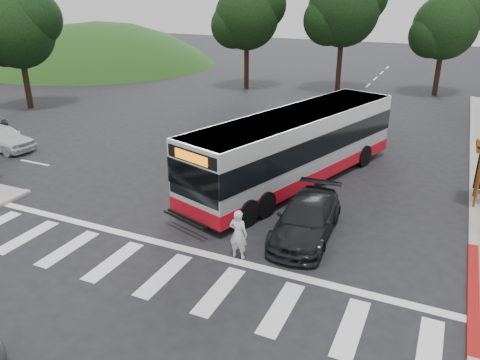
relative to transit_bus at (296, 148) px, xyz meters
The scene contains 13 objects.
ground 4.75m from the transit_bus, 106.87° to the right, with size 140.00×140.00×0.00m, color black.
curb_east 8.71m from the transit_bus, 25.87° to the left, with size 0.30×40.00×0.15m, color #9E9991.
curb_east_red 10.06m from the transit_bus, 39.09° to the right, with size 0.32×6.00×0.15m, color maroon.
hillside_nw 42.11m from the transit_bus, 142.29° to the left, with size 44.00×44.00×10.00m, color #1A3F14.
crosswalk_ladder 9.50m from the transit_bus, 97.95° to the right, with size 18.00×2.60×0.01m, color silver.
tree_north_a 22.66m from the transit_bus, 98.37° to the left, with size 6.60×6.15×10.17m.
tree_north_b 24.60m from the transit_bus, 78.65° to the left, with size 5.72×5.33×8.43m.
tree_north_c 23.23m from the transit_bus, 119.53° to the left, with size 6.16×5.74×9.30m.
tree_west_a 24.27m from the transit_bus, 165.98° to the left, with size 5.72×5.33×8.43m.
transit_bus is the anchor object (origin of this frame).
pedestrian 7.32m from the transit_bus, 86.72° to the right, with size 0.65×0.43×1.78m, color silver.
dark_sedan 5.36m from the transit_bus, 67.13° to the right, with size 1.96×4.83×1.40m, color black.
west_car_white 16.81m from the transit_bus, behind, with size 1.67×4.15×1.41m, color silver.
Camera 1 is at (7.52, -15.51, 8.50)m, focal length 35.00 mm.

